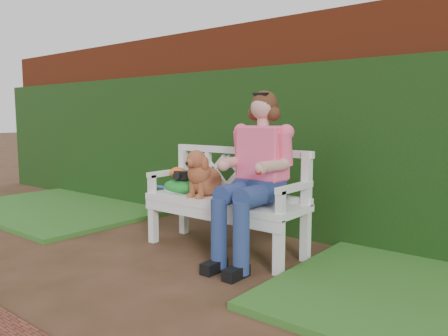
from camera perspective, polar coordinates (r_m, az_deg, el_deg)
The scene contains 11 objects.
ground at distance 3.66m, azimuth -12.51°, elevation -12.56°, with size 60.00×60.00×0.00m, color #382616.
brick_wall at distance 4.87m, azimuth 4.91°, elevation 5.54°, with size 10.00×0.30×2.20m, color maroon.
ivy_hedge at distance 4.70m, azimuth 3.39°, elevation 2.47°, with size 10.00×0.18×1.70m, color #203D15.
grass_left at distance 6.07m, azimuth -20.14°, elevation -4.84°, with size 2.60×2.00×0.05m, color #285C23.
garden_bench at distance 3.93m, azimuth 0.00°, elevation -7.41°, with size 1.58×0.60×0.48m, color white, non-canonical shape.
seated_woman at distance 3.60m, azimuth 4.62°, elevation -1.35°, with size 0.59×0.78×1.39m, color #D62B5F, non-canonical shape.
dog at distance 3.95m, azimuth -2.61°, elevation -0.60°, with size 0.29×0.39×0.43m, color #A27521, non-canonical shape.
tennis_racket at distance 4.26m, azimuth -6.07°, elevation -2.81°, with size 0.65×0.27×0.03m, color silver, non-canonical shape.
green_bag at distance 4.18m, azimuth -5.51°, elevation -2.31°, with size 0.38×0.29×0.13m, color green, non-canonical shape.
camera_item at distance 4.13m, azimuth -5.53°, elevation -0.94°, with size 0.12×0.09×0.08m, color black.
baseball_glove at distance 4.20m, azimuth -6.03°, elevation -0.61°, with size 0.17×0.13×0.11m, color orange.
Camera 1 is at (2.71, -2.14, 1.20)m, focal length 35.00 mm.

